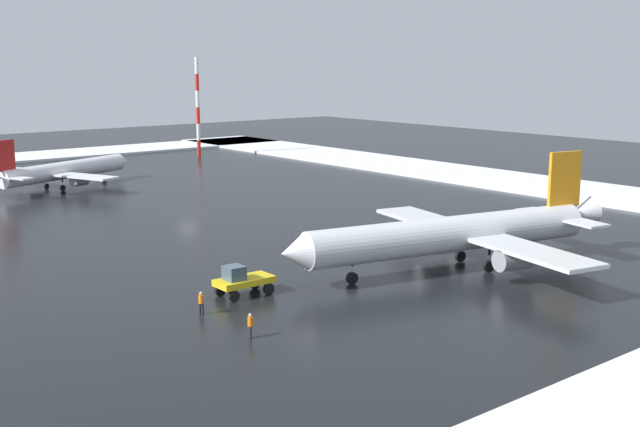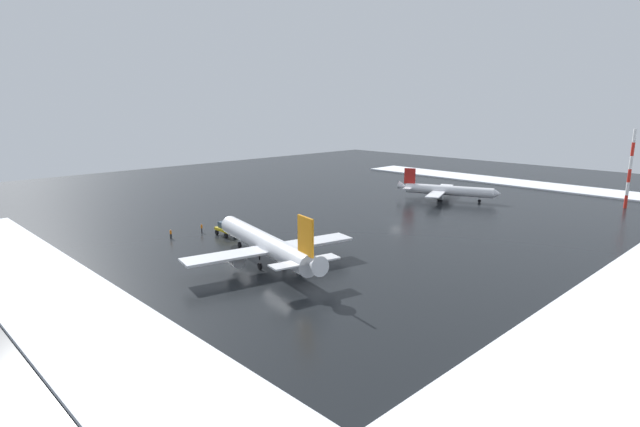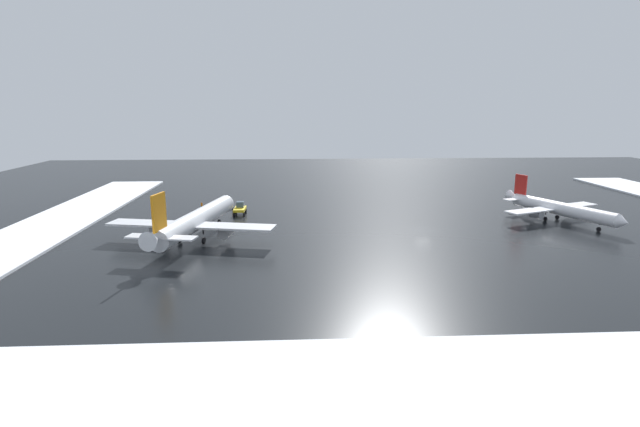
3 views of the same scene
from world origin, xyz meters
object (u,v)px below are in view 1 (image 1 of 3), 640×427
airplane_foreground_jet (457,233)px  ground_crew_mid_apron (201,302)px  airplane_parked_portside (62,171)px  antenna_mast (198,107)px  ground_crew_by_nose_gear (250,324)px  pushback_tug (242,280)px

airplane_foreground_jet → ground_crew_mid_apron: 24.30m
airplane_parked_portside → antenna_mast: antenna_mast is taller
airplane_foreground_jet → antenna_mast: (87.67, -25.86, 6.11)m
ground_crew_by_nose_gear → antenna_mast: antenna_mast is taller
airplane_foreground_jet → ground_crew_by_nose_gear: airplane_foreground_jet is taller
airplane_parked_portside → ground_crew_mid_apron: 64.57m
pushback_tug → ground_crew_mid_apron: bearing=24.1°
airplane_foreground_jet → pushback_tug: airplane_foreground_jet is taller
airplane_foreground_jet → pushback_tug: (5.14, 19.12, -1.95)m
airplane_foreground_jet → airplane_parked_portside: bearing=-69.8°
antenna_mast → airplane_parked_portside: bearing=121.6°
ground_crew_mid_apron → airplane_parked_portside: bearing=-149.1°
pushback_tug → airplane_parked_portside: bearing=-98.2°
pushback_tug → ground_crew_by_nose_gear: (-8.52, 4.97, -0.31)m
airplane_foreground_jet → ground_crew_by_nose_gear: 24.42m
pushback_tug → antenna_mast: antenna_mast is taller
ground_crew_mid_apron → antenna_mast: 98.58m
airplane_parked_portside → antenna_mast: (21.74, -35.31, 6.77)m
ground_crew_by_nose_gear → ground_crew_mid_apron: 6.42m
airplane_parked_portside → antenna_mast: size_ratio=1.34×
airplane_foreground_jet → antenna_mast: size_ratio=1.75×
airplane_parked_portside → ground_crew_by_nose_gear: (-69.30, 14.63, -1.60)m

